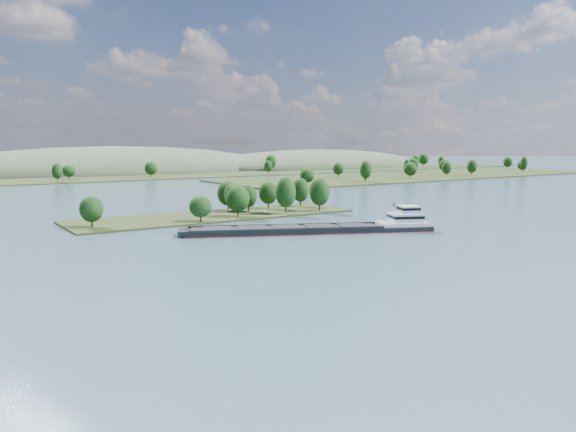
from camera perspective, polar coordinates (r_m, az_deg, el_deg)
ground at (r=146.22m, az=3.04°, el=-2.69°), size 1800.00×1800.00×0.00m
tree_island at (r=198.70m, az=-5.40°, el=1.16°), size 100.00×30.28×14.36m
right_bank at (r=433.69m, az=13.41°, el=4.07°), size 320.00×90.00×15.09m
back_shoreline at (r=407.32m, az=-20.06°, el=3.56°), size 900.00×60.00×15.24m
hill_east at (r=580.47m, az=2.98°, el=5.01°), size 260.00×140.00×36.00m
hill_west at (r=517.03m, az=-17.26°, el=4.36°), size 320.00×160.00×44.00m
cargo_barge at (r=162.50m, az=3.85°, el=-1.21°), size 70.30×38.21×9.92m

